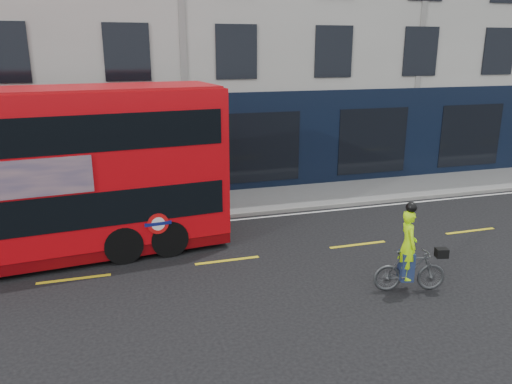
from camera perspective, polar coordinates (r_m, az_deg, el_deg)
name	(u,v)px	position (r m, az deg, el deg)	size (l,w,h in m)	color
ground	(241,284)	(12.59, -1.67, -10.49)	(120.00, 120.00, 0.00)	black
pavement	(195,206)	(18.48, -6.94, -1.57)	(60.00, 3.00, 0.12)	gray
kerb	(203,218)	(17.08, -6.06, -3.02)	(60.00, 0.12, 0.13)	gray
building_terrace	(164,5)	(24.07, -10.43, 20.30)	(50.00, 10.07, 15.00)	#B1AEA6
road_edge_line	(205,223)	(16.82, -5.86, -3.54)	(58.00, 0.10, 0.01)	silver
lane_dashes	(227,260)	(13.91, -3.30, -7.81)	(58.00, 0.12, 0.01)	gold
bus	(7,177)	(14.58, -26.54, 1.52)	(11.75, 3.73, 4.66)	red
cyclist	(409,262)	(12.52, 17.12, -7.63)	(1.81, 0.89, 2.24)	#414446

